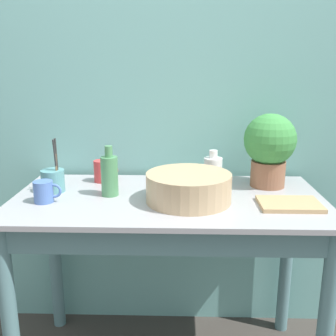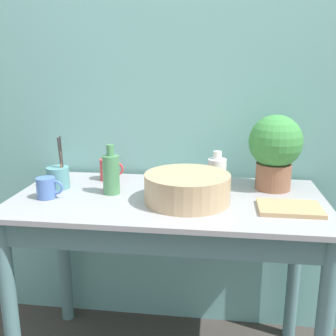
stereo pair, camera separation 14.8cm
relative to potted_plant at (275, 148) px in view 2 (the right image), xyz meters
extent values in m
cube|color=#70ADA8|center=(-0.43, 0.21, 0.22)|extent=(6.00, 0.05, 2.40)
cylinder|color=slate|center=(-1.01, -0.43, -0.59)|extent=(0.06, 0.06, 0.78)
cylinder|color=slate|center=(-1.01, 0.11, -0.59)|extent=(0.06, 0.06, 0.78)
cylinder|color=slate|center=(0.14, 0.11, -0.59)|extent=(0.06, 0.06, 0.78)
cube|color=slate|center=(-0.43, -0.43, -0.25)|extent=(1.15, 0.02, 0.10)
cube|color=#9E9EA3|center=(-0.43, -0.16, -0.19)|extent=(1.25, 0.63, 0.02)
cylinder|color=#8C5B42|center=(0.00, 0.00, -0.12)|extent=(0.15, 0.15, 0.11)
sphere|color=#3D8C42|center=(0.00, 0.00, 0.03)|extent=(0.22, 0.22, 0.22)
cylinder|color=tan|center=(-0.35, -0.21, -0.12)|extent=(0.33, 0.33, 0.11)
cylinder|color=#4C8C59|center=(-0.67, -0.15, -0.10)|extent=(0.07, 0.07, 0.16)
cylinder|color=#4C8C59|center=(-0.67, -0.15, 0.00)|extent=(0.03, 0.03, 0.05)
cylinder|color=white|center=(-0.24, 0.01, -0.12)|extent=(0.08, 0.08, 0.12)
cylinder|color=white|center=(-0.24, 0.01, -0.04)|extent=(0.04, 0.04, 0.03)
cylinder|color=#C63838|center=(-0.74, 0.05, -0.13)|extent=(0.07, 0.07, 0.10)
torus|color=#C63838|center=(-0.70, 0.05, -0.13)|extent=(0.06, 0.01, 0.06)
cylinder|color=#4C70B7|center=(-0.91, -0.24, -0.14)|extent=(0.07, 0.07, 0.08)
torus|color=#4C70B7|center=(-0.87, -0.24, -0.13)|extent=(0.06, 0.01, 0.06)
cylinder|color=tan|center=(-0.44, 0.02, -0.15)|extent=(0.11, 0.11, 0.06)
cylinder|color=#569399|center=(-0.92, -0.11, -0.13)|extent=(0.10, 0.10, 0.09)
cylinder|color=#333333|center=(-0.89, -0.10, -0.07)|extent=(0.01, 0.02, 0.23)
cylinder|color=olive|center=(-0.89, -0.11, -0.10)|extent=(0.01, 0.01, 0.16)
cylinder|color=#333333|center=(-0.89, -0.11, -0.07)|extent=(0.01, 0.04, 0.23)
cube|color=tan|center=(0.03, -0.26, -0.17)|extent=(0.23, 0.16, 0.02)
camera|label=1|loc=(-0.39, -1.67, 0.33)|focal=42.00mm
camera|label=2|loc=(-0.24, -1.65, 0.33)|focal=42.00mm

